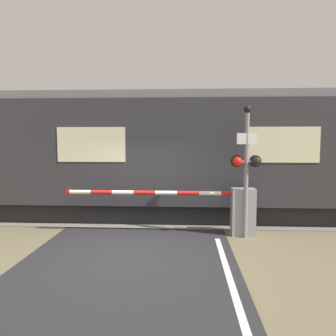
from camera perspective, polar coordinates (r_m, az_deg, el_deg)
ground_plane at (r=7.53m, az=-6.07°, el=-14.30°), size 80.00×80.00×0.00m
track_bed at (r=10.80m, az=-3.11°, el=-8.15°), size 36.00×3.20×0.13m
train at (r=10.79m, az=17.30°, el=2.11°), size 19.21×2.89×3.86m
crossing_barrier at (r=8.73m, az=10.71°, el=-6.98°), size 4.98×0.44×1.22m
signal_post at (r=8.37m, az=13.50°, el=0.76°), size 0.76×0.26×3.32m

